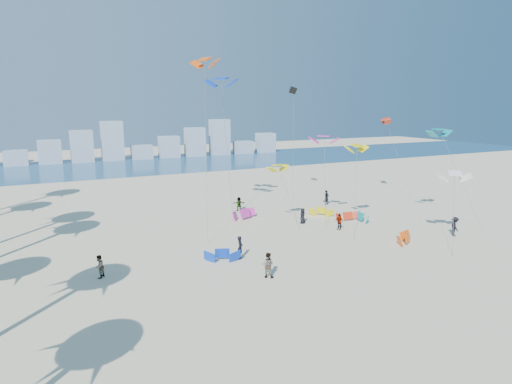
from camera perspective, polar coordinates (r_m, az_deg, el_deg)
name	(u,v)px	position (r m, az deg, el deg)	size (l,w,h in m)	color
ground	(339,331)	(25.44, 10.56, -17.02)	(220.00, 220.00, 0.00)	beige
ocean	(115,166)	(91.55, -17.63, 3.15)	(220.00, 220.00, 0.00)	navy
kitesurfer_near	(240,247)	(35.22, -2.04, -7.08)	(0.67, 0.44, 1.82)	black
kitesurfer_mid	(268,265)	(31.56, 1.50, -9.31)	(0.88, 0.68, 1.80)	gray
kitesurfers_far	(308,220)	(43.85, 6.71, -3.58)	(31.68, 19.02, 1.80)	black
grounded_kites	(310,224)	(43.83, 6.95, -4.11)	(19.64, 16.16, 1.03)	#0B3BCB
flying_kites	(314,112)	(46.41, 7.40, 10.07)	(29.32, 25.13, 16.73)	yellow
distant_skyline	(100,146)	(100.90, -19.31, 5.51)	(85.00, 3.00, 8.40)	#9EADBF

